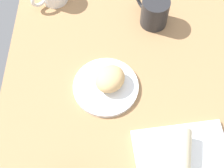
% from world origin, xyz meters
% --- Properties ---
extents(dining_table, '(1.10, 0.90, 0.04)m').
position_xyz_m(dining_table, '(0.00, 0.00, 0.02)').
color(dining_table, '#9E754C').
rests_on(dining_table, ground).
extents(round_plate, '(0.20, 0.20, 0.01)m').
position_xyz_m(round_plate, '(0.04, 0.13, 0.05)').
color(round_plate, white).
rests_on(round_plate, dining_table).
extents(scone_pastry, '(0.12, 0.12, 0.06)m').
position_xyz_m(scone_pastry, '(0.05, 0.12, 0.08)').
color(scone_pastry, tan).
rests_on(scone_pastry, round_plate).
extents(breakfast_wrap, '(0.12, 0.08, 0.07)m').
position_xyz_m(breakfast_wrap, '(-0.17, -0.06, 0.09)').
color(breakfast_wrap, beige).
rests_on(breakfast_wrap, square_plate).
extents(coffee_mug, '(0.13, 0.11, 0.10)m').
position_xyz_m(coffee_mug, '(0.30, -0.02, 0.09)').
color(coffee_mug, '#262628').
rests_on(coffee_mug, dining_table).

